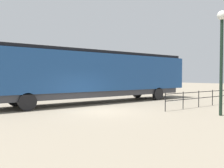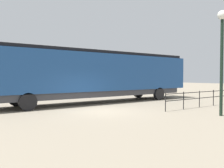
% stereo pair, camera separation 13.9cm
% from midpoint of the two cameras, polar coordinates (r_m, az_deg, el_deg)
% --- Properties ---
extents(ground_plane, '(120.00, 120.00, 0.00)m').
position_cam_midpoint_polar(ground_plane, '(14.19, -2.15, -6.62)').
color(ground_plane, gray).
extents(locomotive, '(3.01, 17.91, 4.05)m').
position_cam_midpoint_polar(locomotive, '(19.00, -2.29, 2.43)').
color(locomotive, navy).
rests_on(locomotive, ground_plane).
extents(lamp_post, '(0.49, 0.49, 5.55)m').
position_cam_midpoint_polar(lamp_post, '(13.83, 25.36, 9.07)').
color(lamp_post, black).
rests_on(lamp_post, ground_plane).
extents(platform_fence, '(0.05, 11.93, 1.12)m').
position_cam_midpoint_polar(platform_fence, '(19.21, 24.86, -2.40)').
color(platform_fence, black).
rests_on(platform_fence, ground_plane).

